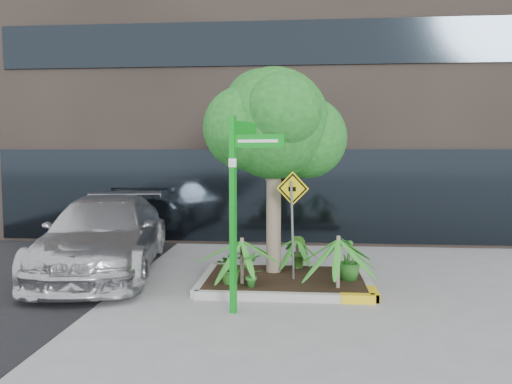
# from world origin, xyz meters

# --- Properties ---
(ground) EXTENTS (80.00, 80.00, 0.00)m
(ground) POSITION_xyz_m (0.00, 0.00, 0.00)
(ground) COLOR gray
(ground) RESTS_ON ground
(building) EXTENTS (18.00, 8.00, 15.00)m
(building) POSITION_xyz_m (0.50, 8.50, 7.50)
(building) COLOR #2D2621
(building) RESTS_ON ground
(planter) EXTENTS (3.35, 2.36, 0.15)m
(planter) POSITION_xyz_m (0.23, 0.27, 0.10)
(planter) COLOR #9E9E99
(planter) RESTS_ON ground
(tree) EXTENTS (2.93, 2.60, 4.39)m
(tree) POSITION_xyz_m (-0.05, 0.79, 3.21)
(tree) COLOR gray
(tree) RESTS_ON ground
(palm_front) EXTENTS (1.08, 1.08, 1.20)m
(palm_front) POSITION_xyz_m (1.19, -0.37, 1.05)
(palm_front) COLOR gray
(palm_front) RESTS_ON ground
(palm_left) EXTENTS (0.98, 0.98, 1.09)m
(palm_left) POSITION_xyz_m (-0.60, -0.21, 0.96)
(palm_left) COLOR gray
(palm_left) RESTS_ON ground
(palm_back) EXTENTS (0.77, 0.77, 0.86)m
(palm_back) POSITION_xyz_m (0.44, 1.09, 0.79)
(palm_back) COLOR gray
(palm_back) RESTS_ON ground
(parked_car) EXTENTS (3.16, 5.90, 1.63)m
(parked_car) POSITION_xyz_m (-3.80, 1.12, 0.81)
(parked_car) COLOR silver
(parked_car) RESTS_ON ground
(shrub_a) EXTENTS (0.79, 0.79, 0.63)m
(shrub_a) POSITION_xyz_m (-0.81, -0.25, 0.47)
(shrub_a) COLOR #255A19
(shrub_a) RESTS_ON planter
(shrub_b) EXTENTS (0.55, 0.55, 0.82)m
(shrub_b) POSITION_xyz_m (1.44, 0.23, 0.56)
(shrub_b) COLOR #225E1C
(shrub_b) RESTS_ON planter
(shrub_c) EXTENTS (0.49, 0.49, 0.68)m
(shrub_c) POSITION_xyz_m (-0.40, -0.44, 0.49)
(shrub_c) COLOR #267624
(shrub_c) RESTS_ON planter
(shrub_d) EXTENTS (0.55, 0.55, 0.72)m
(shrub_d) POSITION_xyz_m (0.47, 1.13, 0.51)
(shrub_d) COLOR #2F681E
(shrub_d) RESTS_ON planter
(street_sign_post) EXTENTS (0.90, 1.15, 3.21)m
(street_sign_post) POSITION_xyz_m (-0.52, -1.46, 1.98)
(street_sign_post) COLOR #0C8D1A
(street_sign_post) RESTS_ON ground
(cattle_sign) EXTENTS (0.62, 0.24, 2.11)m
(cattle_sign) POSITION_xyz_m (0.34, 0.08, 1.58)
(cattle_sign) COLOR slate
(cattle_sign) RESTS_ON ground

